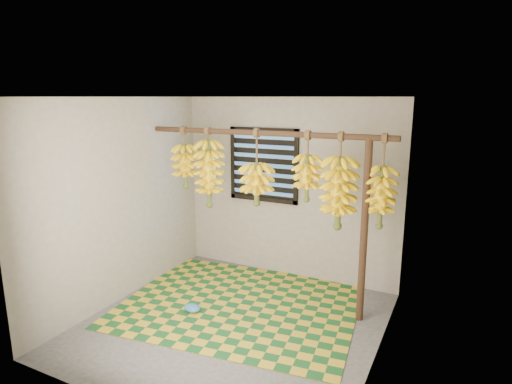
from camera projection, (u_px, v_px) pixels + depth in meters
The scene contains 16 objects.
floor at pixel (233, 324), 4.63m from camera, with size 3.00×3.00×0.01m, color #454545.
ceiling at pixel (230, 96), 4.11m from camera, with size 3.00×3.00×0.01m, color silver.
wall_back at pixel (288, 189), 5.68m from camera, with size 3.00×0.01×2.40m, color gray.
wall_left at pixel (121, 201), 5.03m from camera, with size 0.01×3.00×2.40m, color gray.
wall_right at pixel (382, 238), 3.71m from camera, with size 0.01×3.00×2.40m, color gray.
window at pixel (264, 165), 5.75m from camera, with size 1.00×0.04×1.00m.
hanging_pole at pixel (262, 133), 4.81m from camera, with size 0.06×0.06×3.00m, color #482D1C.
support_post at pixel (364, 233), 4.50m from camera, with size 0.08×0.08×2.00m, color #482D1C.
woven_mat at pixel (240, 304), 5.05m from camera, with size 2.68×2.14×0.01m, color #174E21.
plastic_bag at pixel (192, 308), 4.86m from camera, with size 0.21×0.15×0.09m, color #327ABB.
banana_bunch_a at pixel (185, 166), 5.38m from camera, with size 0.32×0.32×0.78m.
banana_bunch_b at pixel (209, 174), 5.24m from camera, with size 0.35×0.35×0.98m.
banana_bunch_c at pixel (257, 184), 4.97m from camera, with size 0.37×0.37×0.89m.
banana_bunch_d at pixel (307, 178), 4.67m from camera, with size 0.31×0.31×0.78m.
banana_bunch_e at pixel (339, 193), 4.54m from camera, with size 0.36×0.36×1.04m.
banana_bunch_f at pixel (381, 197), 4.35m from camera, with size 0.29×0.29×0.97m.
Camera 1 is at (2.10, -3.65, 2.40)m, focal length 30.00 mm.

